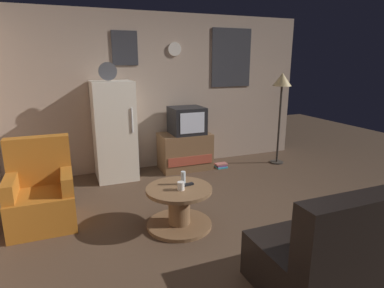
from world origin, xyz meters
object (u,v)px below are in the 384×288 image
at_px(fridge, 114,131).
at_px(couch, 362,248).
at_px(standing_lamp, 282,87).
at_px(wine_glass, 183,178).
at_px(crt_tv, 187,120).
at_px(coffee_table, 179,207).
at_px(book_stack, 221,165).
at_px(tv_stand, 185,151).
at_px(remote_control, 187,185).
at_px(mug_ceramic_white, 181,186).
at_px(armchair, 42,195).

relative_size(fridge, couch, 1.04).
distance_m(standing_lamp, wine_glass, 2.86).
distance_m(crt_tv, coffee_table, 2.08).
bearing_deg(couch, book_stack, 84.85).
distance_m(crt_tv, wine_glass, 1.91).
xyz_separation_m(fridge, tv_stand, (1.15, -0.00, -0.45)).
bearing_deg(remote_control, coffee_table, -176.25).
relative_size(crt_tv, mug_ceramic_white, 6.00).
distance_m(fridge, remote_control, 1.89).
bearing_deg(mug_ceramic_white, crt_tv, 67.29).
relative_size(tv_stand, mug_ceramic_white, 9.33).
relative_size(standing_lamp, mug_ceramic_white, 17.67).
bearing_deg(crt_tv, mug_ceramic_white, -112.71).
bearing_deg(remote_control, fridge, 95.74).
distance_m(tv_stand, wine_glass, 1.89).
relative_size(mug_ceramic_white, remote_control, 0.60).
bearing_deg(wine_glass, armchair, 158.99).
height_order(standing_lamp, mug_ceramic_white, standing_lamp).
bearing_deg(standing_lamp, couch, -114.37).
xyz_separation_m(fridge, book_stack, (1.75, -0.19, -0.72)).
height_order(standing_lamp, armchair, standing_lamp).
xyz_separation_m(tv_stand, crt_tv, (0.04, -0.00, 0.53)).
relative_size(wine_glass, couch, 0.09).
relative_size(coffee_table, armchair, 0.75).
distance_m(coffee_table, couch, 1.79).
xyz_separation_m(fridge, remote_control, (0.50, -1.80, -0.29)).
distance_m(tv_stand, couch, 3.28).
distance_m(standing_lamp, coffee_table, 3.06).
distance_m(fridge, crt_tv, 1.19).
height_order(crt_tv, book_stack, crt_tv).
distance_m(crt_tv, couch, 3.31).
bearing_deg(crt_tv, standing_lamp, -10.97).
height_order(remote_control, couch, couch).
bearing_deg(book_stack, mug_ceramic_white, -128.34).
xyz_separation_m(mug_ceramic_white, armchair, (-1.40, 0.71, -0.16)).
height_order(fridge, couch, fridge).
xyz_separation_m(wine_glass, couch, (0.99, -1.51, -0.22)).
relative_size(remote_control, book_stack, 0.73).
relative_size(mug_ceramic_white, armchair, 0.09).
bearing_deg(remote_control, tv_stand, 60.42).
relative_size(tv_stand, couch, 0.49).
bearing_deg(mug_ceramic_white, coffee_table, 89.69).
bearing_deg(book_stack, tv_stand, 162.74).
height_order(tv_stand, remote_control, tv_stand).
relative_size(tv_stand, armchair, 0.88).
bearing_deg(fridge, book_stack, -6.13).
bearing_deg(wine_glass, tv_stand, 68.93).
distance_m(tv_stand, remote_control, 1.92).
height_order(tv_stand, mug_ceramic_white, tv_stand).
xyz_separation_m(tv_stand, wine_glass, (-0.67, -1.75, 0.23)).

